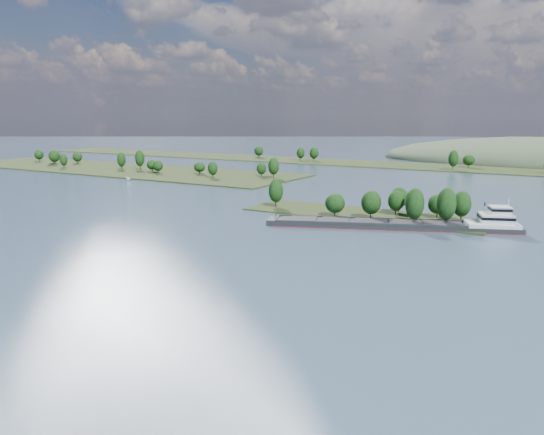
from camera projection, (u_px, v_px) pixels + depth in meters
The scene contains 6 objects.
ground at pixel (294, 245), 168.88m from camera, with size 1800.00×1800.00×0.00m, color #344459.
tree_island at pixel (380, 207), 213.69m from camera, with size 100.00×31.32×15.55m.
left_bank at pixel (117, 168), 401.40m from camera, with size 300.00×80.00×16.03m.
back_shoreline at pixel (476, 169), 401.98m from camera, with size 900.00×60.00×15.93m.
cargo_barge at pixel (409, 224), 194.41m from camera, with size 89.15×42.90×12.36m.
motorboat at pixel (128, 179), 334.07m from camera, with size 2.31×6.13×2.37m, color white.
Camera 1 is at (77.58, -24.73, 41.06)m, focal length 35.00 mm.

